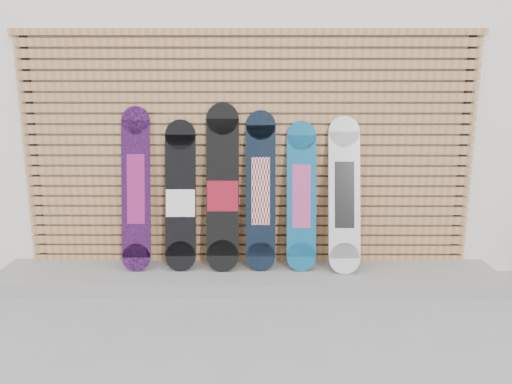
% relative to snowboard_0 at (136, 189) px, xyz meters
% --- Properties ---
extents(ground, '(80.00, 80.00, 0.00)m').
position_rel_snowboard_0_xyz_m(ground, '(1.18, -0.79, -0.87)').
color(ground, gray).
rests_on(ground, ground).
extents(building, '(12.00, 5.00, 3.60)m').
position_rel_snowboard_0_xyz_m(building, '(1.68, 2.71, 0.93)').
color(building, white).
rests_on(building, ground).
extents(concrete_step, '(4.60, 0.70, 0.12)m').
position_rel_snowboard_0_xyz_m(concrete_step, '(1.03, -0.11, -0.81)').
color(concrete_step, gray).
rests_on(concrete_step, ground).
extents(slat_wall, '(4.26, 0.08, 2.29)m').
position_rel_snowboard_0_xyz_m(slat_wall, '(1.03, 0.18, 0.34)').
color(slat_wall, '#AB7547').
rests_on(slat_wall, ground).
extents(snowboard_0, '(0.26, 0.30, 1.50)m').
position_rel_snowboard_0_xyz_m(snowboard_0, '(0.00, 0.00, 0.00)').
color(snowboard_0, black).
rests_on(snowboard_0, concrete_step).
extents(snowboard_1, '(0.28, 0.30, 1.38)m').
position_rel_snowboard_0_xyz_m(snowboard_1, '(0.41, 0.00, -0.07)').
color(snowboard_1, black).
rests_on(snowboard_1, concrete_step).
extents(snowboard_2, '(0.30, 0.31, 1.53)m').
position_rel_snowboard_0_xyz_m(snowboard_2, '(0.80, -0.01, 0.00)').
color(snowboard_2, black).
rests_on(snowboard_2, concrete_step).
extents(snowboard_3, '(0.27, 0.29, 1.46)m').
position_rel_snowboard_0_xyz_m(snowboard_3, '(1.14, 0.01, -0.02)').
color(snowboard_3, black).
rests_on(snowboard_3, concrete_step).
extents(snowboard_4, '(0.27, 0.29, 1.36)m').
position_rel_snowboard_0_xyz_m(snowboard_4, '(1.52, 0.01, -0.07)').
color(snowboard_4, '#0D5480').
rests_on(snowboard_4, concrete_step).
extents(snowboard_5, '(0.29, 0.36, 1.41)m').
position_rel_snowboard_0_xyz_m(snowboard_5, '(1.91, -0.03, -0.05)').
color(snowboard_5, silver).
rests_on(snowboard_5, concrete_step).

